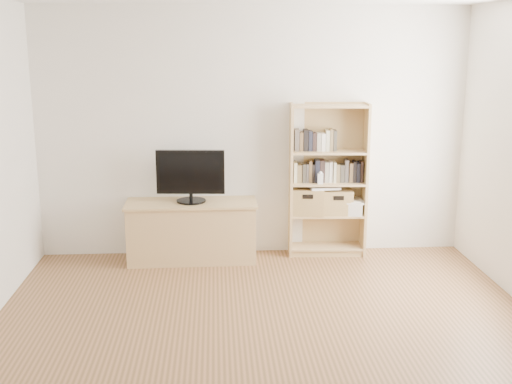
{
  "coord_description": "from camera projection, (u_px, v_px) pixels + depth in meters",
  "views": [
    {
      "loc": [
        -0.39,
        -4.17,
        2.25
      ],
      "look_at": [
        -0.0,
        1.9,
        0.8
      ],
      "focal_mm": 45.0,
      "sensor_mm": 36.0,
      "label": 1
    }
  ],
  "objects": [
    {
      "name": "basket_left",
      "position": [
        307.0,
        201.0,
        6.79
      ],
      "size": [
        0.36,
        0.31,
        0.28
      ],
      "primitive_type": "cube",
      "rotation": [
        0.0,
        0.0,
        -0.09
      ],
      "color": "olive",
      "rests_on": "bookshelf"
    },
    {
      "name": "magazine_stack",
      "position": [
        353.0,
        207.0,
        6.81
      ],
      "size": [
        0.25,
        0.32,
        0.13
      ],
      "primitive_type": "cube",
      "rotation": [
        0.0,
        0.0,
        -0.24
      ],
      "color": "silver",
      "rests_on": "bookshelf"
    },
    {
      "name": "baby_monitor",
      "position": [
        320.0,
        179.0,
        6.65
      ],
      "size": [
        0.06,
        0.04,
        0.11
      ],
      "primitive_type": "cube",
      "rotation": [
        0.0,
        0.0,
        -0.13
      ],
      "color": "white",
      "rests_on": "bookshelf"
    },
    {
      "name": "basket_right",
      "position": [
        337.0,
        202.0,
        6.8
      ],
      "size": [
        0.33,
        0.27,
        0.26
      ],
      "primitive_type": "cube",
      "rotation": [
        0.0,
        0.0,
        -0.04
      ],
      "color": "olive",
      "rests_on": "bookshelf"
    },
    {
      "name": "books_row_upper",
      "position": [
        311.0,
        141.0,
        6.66
      ],
      "size": [
        0.39,
        0.17,
        0.2
      ],
      "primitive_type": "cube",
      "rotation": [
        0.0,
        0.0,
        -0.07
      ],
      "color": "beige",
      "rests_on": "bookshelf"
    },
    {
      "name": "television",
      "position": [
        191.0,
        176.0,
        6.54
      ],
      "size": [
        0.7,
        0.11,
        0.55
      ],
      "primitive_type": "cube",
      "rotation": [
        0.0,
        0.0,
        -0.08
      ],
      "color": "black",
      "rests_on": "tv_stand"
    },
    {
      "name": "back_wall",
      "position": [
        253.0,
        133.0,
        6.72
      ],
      "size": [
        4.5,
        0.02,
        2.6
      ],
      "primitive_type": "cube",
      "color": "white",
      "rests_on": "floor"
    },
    {
      "name": "front_wall",
      "position": [
        354.0,
        375.0,
        1.87
      ],
      "size": [
        4.5,
        0.02,
        2.6
      ],
      "primitive_type": "cube",
      "color": "white",
      "rests_on": "floor"
    },
    {
      "name": "floor",
      "position": [
        274.0,
        362.0,
        4.6
      ],
      "size": [
        4.5,
        5.0,
        0.01
      ],
      "primitive_type": "cube",
      "color": "brown",
      "rests_on": "ground"
    },
    {
      "name": "books_row_mid",
      "position": [
        328.0,
        170.0,
        6.74
      ],
      "size": [
        0.9,
        0.19,
        0.24
      ],
      "primitive_type": "cube",
      "rotation": [
        0.0,
        0.0,
        -0.01
      ],
      "color": "beige",
      "rests_on": "bookshelf"
    },
    {
      "name": "laptop",
      "position": [
        324.0,
        187.0,
        6.74
      ],
      "size": [
        0.33,
        0.25,
        0.02
      ],
      "primitive_type": "cube",
      "rotation": [
        0.0,
        0.0,
        0.1
      ],
      "color": "white",
      "rests_on": "basket_left"
    },
    {
      "name": "tv_stand",
      "position": [
        192.0,
        232.0,
        6.68
      ],
      "size": [
        1.31,
        0.5,
        0.6
      ],
      "primitive_type": "cube",
      "rotation": [
        0.0,
        0.0,
        0.01
      ],
      "color": "tan",
      "rests_on": "floor"
    },
    {
      "name": "bookshelf",
      "position": [
        328.0,
        180.0,
        6.75
      ],
      "size": [
        0.82,
        0.33,
        1.62
      ],
      "primitive_type": "cube",
      "rotation": [
        0.0,
        0.0,
        -0.05
      ],
      "color": "tan",
      "rests_on": "floor"
    }
  ]
}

